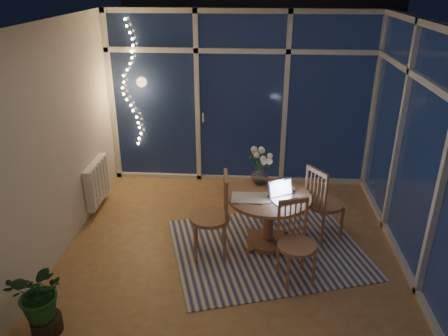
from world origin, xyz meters
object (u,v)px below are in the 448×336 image
at_px(dining_table, 268,220).
at_px(chair_right, 325,202).
at_px(laptop, 286,192).
at_px(flower_vase, 260,175).
at_px(potted_plant, 41,298).
at_px(chair_left, 210,216).
at_px(chair_front, 297,244).

bearing_deg(dining_table, chair_right, 16.59).
bearing_deg(laptop, flower_vase, 94.63).
height_order(dining_table, laptop, laptop).
bearing_deg(potted_plant, chair_right, 33.02).
xyz_separation_m(chair_left, flower_vase, (0.56, 0.59, 0.25)).
height_order(chair_left, chair_right, chair_left).
xyz_separation_m(chair_left, chair_right, (1.36, 0.46, -0.03)).
height_order(laptop, flower_vase, laptop).
xyz_separation_m(dining_table, flower_vase, (-0.11, 0.33, 0.44)).
distance_m(laptop, potted_plant, 2.70).
xyz_separation_m(flower_vase, potted_plant, (-1.94, -1.91, -0.39)).
relative_size(chair_right, potted_plant, 1.30).
relative_size(chair_right, chair_front, 1.08).
xyz_separation_m(chair_front, laptop, (-0.10, 0.56, 0.32)).
height_order(dining_table, chair_front, chair_front).
distance_m(chair_left, potted_plant, 1.91).
distance_m(chair_left, chair_right, 1.44).
relative_size(dining_table, potted_plant, 1.29).
xyz_separation_m(chair_left, laptop, (0.85, 0.15, 0.26)).
bearing_deg(chair_front, potted_plant, -177.01).
relative_size(chair_front, laptop, 2.95).
bearing_deg(flower_vase, potted_plant, -135.54).
bearing_deg(laptop, chair_front, -108.48).
bearing_deg(chair_front, dining_table, 94.67).
distance_m(chair_right, chair_front, 0.96).
distance_m(chair_right, potted_plant, 3.27).
height_order(chair_right, flower_vase, chair_right).
bearing_deg(laptop, chair_right, 2.70).
xyz_separation_m(dining_table, chair_right, (0.69, 0.21, 0.16)).
bearing_deg(chair_left, potted_plant, -52.58).
bearing_deg(dining_table, chair_left, -159.00).
height_order(dining_table, chair_right, chair_right).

